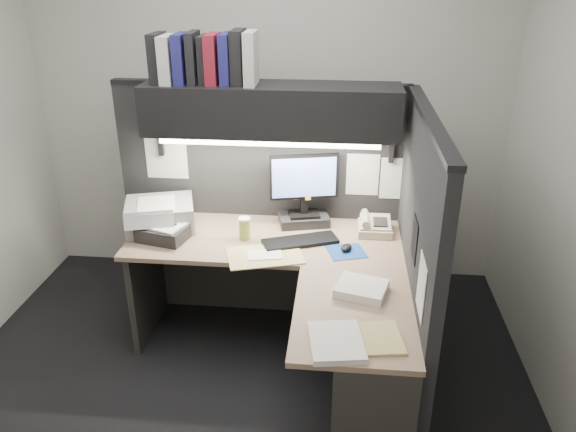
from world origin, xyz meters
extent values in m
plane|color=black|center=(0.00, 0.00, 0.00)|extent=(3.50, 3.50, 0.00)
cube|color=beige|center=(0.00, 1.50, 1.35)|extent=(3.50, 0.04, 2.70)
cube|color=beige|center=(0.00, -1.50, 1.35)|extent=(3.50, 0.04, 2.70)
cube|color=black|center=(0.03, 0.93, 0.80)|extent=(1.90, 0.06, 1.60)
cube|color=black|center=(0.98, 0.18, 0.80)|extent=(0.06, 1.50, 1.60)
cube|color=#987761|center=(0.10, 0.56, 0.71)|extent=(1.70, 0.68, 0.03)
cube|color=#987761|center=(0.65, -0.21, 0.71)|extent=(0.60, 0.85, 0.03)
cube|color=#2A2825|center=(0.10, 0.86, 0.35)|extent=(1.61, 0.02, 0.70)
cube|color=#2A2825|center=(-0.70, 0.56, 0.35)|extent=(0.04, 0.61, 0.70)
cube|color=#2A2825|center=(0.75, -0.43, 0.35)|extent=(0.38, 0.40, 0.70)
cube|color=black|center=(0.12, 0.75, 1.50)|extent=(1.55, 0.34, 0.30)
cylinder|color=white|center=(0.12, 0.61, 1.33)|extent=(1.32, 0.04, 0.04)
cube|color=black|center=(0.33, 0.79, 0.76)|extent=(0.36, 0.26, 0.06)
cube|color=black|center=(0.33, 0.79, 0.86)|extent=(0.05, 0.04, 0.11)
cube|color=black|center=(0.33, 0.78, 1.06)|extent=(0.44, 0.13, 0.29)
cube|color=#7390FB|center=(0.33, 0.76, 1.06)|extent=(0.40, 0.10, 0.26)
cube|color=black|center=(0.33, 0.51, 0.74)|extent=(0.49, 0.31, 0.02)
cube|color=navy|center=(0.61, 0.42, 0.73)|extent=(0.26, 0.25, 0.00)
ellipsoid|color=black|center=(0.61, 0.44, 0.75)|extent=(0.09, 0.11, 0.03)
cube|color=tan|center=(0.79, 0.70, 0.77)|extent=(0.21, 0.22, 0.09)
cylinder|color=#BDCC51|center=(-0.02, 0.53, 0.80)|extent=(0.09, 0.09, 0.13)
cube|color=#94979A|center=(-0.60, 0.66, 0.82)|extent=(0.51, 0.47, 0.17)
cube|color=black|center=(-0.52, 0.49, 0.77)|extent=(0.34, 0.30, 0.09)
cube|color=tan|center=(0.13, 0.32, 0.73)|extent=(0.50, 0.40, 0.01)
cube|color=white|center=(0.69, -0.03, 0.75)|extent=(0.30, 0.27, 0.05)
cube|color=white|center=(0.57, -0.48, 0.74)|extent=(0.28, 0.33, 0.03)
cube|color=tan|center=(0.76, -0.42, 0.74)|extent=(0.24, 0.28, 0.01)
cube|color=black|center=(-0.55, 0.76, 1.79)|extent=(0.06, 0.22, 0.28)
cube|color=#BABAB5|center=(-0.48, 0.74, 1.79)|extent=(0.07, 0.22, 0.27)
cube|color=navy|center=(-0.40, 0.74, 1.79)|extent=(0.06, 0.22, 0.29)
cube|color=black|center=(-0.33, 0.74, 1.80)|extent=(0.05, 0.22, 0.30)
cube|color=black|center=(-0.27, 0.77, 1.79)|extent=(0.05, 0.22, 0.27)
cube|color=maroon|center=(-0.21, 0.75, 1.79)|extent=(0.07, 0.22, 0.28)
cube|color=navy|center=(-0.13, 0.75, 1.79)|extent=(0.06, 0.22, 0.29)
cube|color=black|center=(-0.07, 0.77, 1.80)|extent=(0.07, 0.22, 0.31)
cube|color=#BABAB5|center=(0.01, 0.73, 1.80)|extent=(0.07, 0.22, 0.30)
cube|color=white|center=(0.70, 0.90, 1.05)|extent=(0.21, 0.00, 0.28)
cube|color=white|center=(0.92, 0.90, 1.03)|extent=(0.21, 0.00, 0.28)
cube|color=white|center=(-0.60, 0.90, 1.15)|extent=(0.28, 0.00, 0.34)
cube|color=black|center=(0.95, 0.04, 1.02)|extent=(0.00, 0.18, 0.22)
cube|color=white|center=(0.95, -0.31, 0.95)|extent=(0.00, 0.21, 0.28)
camera|label=1|loc=(0.55, -2.56, 2.31)|focal=35.00mm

